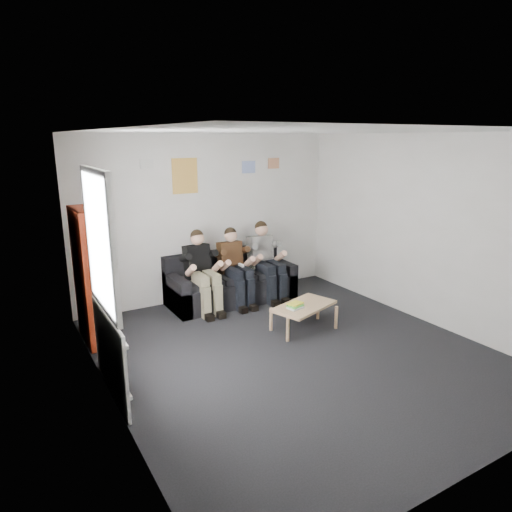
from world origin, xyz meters
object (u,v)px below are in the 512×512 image
(coffee_table, at_px, (304,308))
(person_left, at_px, (203,272))
(sofa, at_px, (231,284))
(bookshelf, at_px, (90,276))
(person_right, at_px, (267,261))
(person_middle, at_px, (236,267))

(coffee_table, relative_size, person_left, 0.73)
(sofa, distance_m, bookshelf, 2.39)
(person_right, bearing_deg, coffee_table, -98.11)
(person_middle, distance_m, person_right, 0.58)
(person_left, bearing_deg, person_right, -3.96)
(bookshelf, xyz_separation_m, person_right, (2.85, 0.26, -0.25))
(coffee_table, relative_size, person_right, 0.71)
(person_left, bearing_deg, sofa, 14.54)
(person_right, bearing_deg, person_left, -178.18)
(sofa, distance_m, person_left, 0.70)
(sofa, relative_size, person_right, 1.61)
(coffee_table, bearing_deg, sofa, 101.85)
(sofa, relative_size, person_middle, 1.67)
(sofa, bearing_deg, coffee_table, -78.15)
(sofa, height_order, person_middle, person_middle)
(coffee_table, height_order, person_right, person_right)
(bookshelf, distance_m, person_middle, 2.30)
(bookshelf, bearing_deg, person_middle, 5.21)
(bookshelf, relative_size, person_left, 1.41)
(sofa, bearing_deg, person_right, -18.56)
(person_right, bearing_deg, person_middle, -178.34)
(bookshelf, height_order, person_middle, bookshelf)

